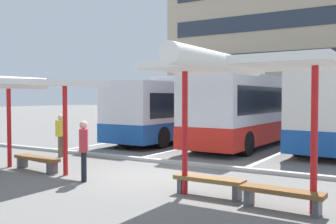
{
  "coord_description": "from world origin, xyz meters",
  "views": [
    {
      "loc": [
        6.69,
        -9.62,
        2.35
      ],
      "look_at": [
        -1.75,
        4.18,
        1.73
      ],
      "focal_mm": 42.05,
      "sensor_mm": 36.0,
      "label": 1
    }
  ],
  "objects": [
    {
      "name": "ground_plane",
      "position": [
        0.0,
        0.0,
        0.0
      ],
      "size": [
        160.0,
        160.0,
        0.0
      ],
      "primitive_type": "plane",
      "color": "slate"
    },
    {
      "name": "coach_bus_0",
      "position": [
        -4.02,
        10.15,
        1.57
      ],
      "size": [
        2.8,
        12.52,
        3.44
      ],
      "color": "silver",
      "rests_on": "ground"
    },
    {
      "name": "coach_bus_1",
      "position": [
        0.16,
        8.76,
        1.71
      ],
      "size": [
        2.79,
        10.17,
        3.71
      ],
      "color": "silver",
      "rests_on": "ground"
    },
    {
      "name": "lane_stripe_0",
      "position": [
        -6.41,
        9.48,
        0.0
      ],
      "size": [
        0.16,
        14.0,
        0.01
      ],
      "primitive_type": "cube",
      "color": "white",
      "rests_on": "ground"
    },
    {
      "name": "lane_stripe_1",
      "position": [
        -2.14,
        9.48,
        0.0
      ],
      "size": [
        0.16,
        14.0,
        0.01
      ],
      "primitive_type": "cube",
      "color": "white",
      "rests_on": "ground"
    },
    {
      "name": "lane_stripe_2",
      "position": [
        2.14,
        9.48,
        0.0
      ],
      "size": [
        0.16,
        14.0,
        0.01
      ],
      "primitive_type": "cube",
      "color": "white",
      "rests_on": "ground"
    },
    {
      "name": "waiting_shelter_0",
      "position": [
        -3.38,
        -1.49,
        2.74
      ],
      "size": [
        3.63,
        4.79,
        2.96
      ],
      "color": "red",
      "rests_on": "ground"
    },
    {
      "name": "bench_0",
      "position": [
        -3.38,
        -1.19,
        0.34
      ],
      "size": [
        2.01,
        0.67,
        0.45
      ],
      "color": "brown",
      "rests_on": "ground"
    },
    {
      "name": "waiting_shelter_1",
      "position": [
        3.59,
        -1.61,
        2.97
      ],
      "size": [
        3.98,
        4.57,
        3.2
      ],
      "color": "red",
      "rests_on": "ground"
    },
    {
      "name": "bench_1",
      "position": [
        2.69,
        -1.24,
        0.34
      ],
      "size": [
        1.74,
        0.43,
        0.45
      ],
      "color": "brown",
      "rests_on": "ground"
    },
    {
      "name": "bench_2",
      "position": [
        4.49,
        -1.53,
        0.34
      ],
      "size": [
        1.74,
        0.5,
        0.45
      ],
      "color": "brown",
      "rests_on": "ground"
    },
    {
      "name": "platform_kerb",
      "position": [
        0.0,
        2.18,
        0.06
      ],
      "size": [
        44.0,
        0.24,
        0.12
      ],
      "primitive_type": "cube",
      "color": "#ADADA8",
      "rests_on": "ground"
    },
    {
      "name": "waiting_passenger_1",
      "position": [
        -0.97,
        -1.58,
        0.98
      ],
      "size": [
        0.48,
        0.52,
        1.69
      ],
      "color": "black",
      "rests_on": "ground"
    },
    {
      "name": "waiting_passenger_2",
      "position": [
        -4.87,
        1.23,
        0.96
      ],
      "size": [
        0.38,
        0.53,
        1.67
      ],
      "color": "brown",
      "rests_on": "ground"
    }
  ]
}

